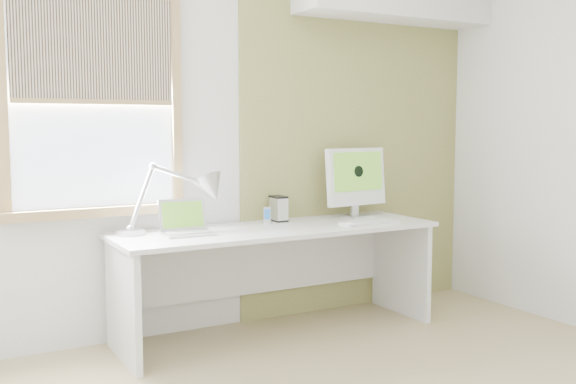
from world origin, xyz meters
TOP-DOWN VIEW (x-y plane):
  - room at (0.00, 0.00)m, footprint 4.04×3.54m
  - accent_wall at (1.00, 1.74)m, footprint 2.00×0.02m
  - window at (-1.00, 1.71)m, footprint 1.20×0.14m
  - desk at (0.10, 1.44)m, footprint 2.20×0.70m
  - desk_lamp at (-0.40, 1.55)m, footprint 0.79×0.32m
  - laptop at (-0.52, 1.43)m, footprint 0.31×0.26m
  - phone_dock at (0.11, 1.55)m, footprint 0.07×0.07m
  - external_drive at (0.24, 1.62)m, footprint 0.09×0.14m
  - imac at (0.86, 1.56)m, footprint 0.52×0.19m
  - keyboard at (0.73, 1.21)m, footprint 0.44×0.13m
  - mouse at (0.56, 1.18)m, footprint 0.07×0.11m

SIDE VIEW (x-z plane):
  - desk at x=0.10m, z-range 0.17..0.90m
  - keyboard at x=0.73m, z-range 0.73..0.75m
  - mouse at x=0.56m, z-range 0.73..0.76m
  - phone_dock at x=0.11m, z-range 0.70..0.82m
  - laptop at x=-0.52m, z-range 0.68..0.89m
  - external_drive at x=0.24m, z-range 0.73..0.91m
  - desk_lamp at x=-0.40m, z-range 0.74..1.18m
  - imac at x=0.86m, z-range 0.76..1.27m
  - room at x=0.00m, z-range -0.02..2.62m
  - accent_wall at x=1.00m, z-range 0.00..2.60m
  - window at x=-1.00m, z-range 0.83..2.25m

